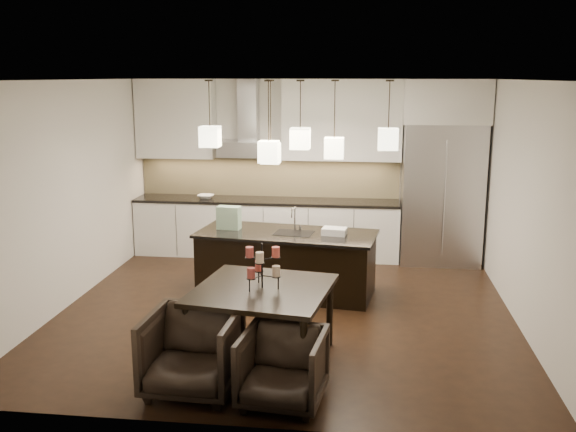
# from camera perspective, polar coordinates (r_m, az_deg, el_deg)

# --- Properties ---
(floor) EXTENTS (5.50, 5.50, 0.02)m
(floor) POSITION_cam_1_polar(r_m,az_deg,el_deg) (8.07, -0.18, -8.38)
(floor) COLOR black
(floor) RESTS_ON ground
(ceiling) EXTENTS (5.50, 5.50, 0.02)m
(ceiling) POSITION_cam_1_polar(r_m,az_deg,el_deg) (7.54, -0.19, 12.08)
(ceiling) COLOR white
(ceiling) RESTS_ON wall_back
(wall_back) EXTENTS (5.50, 0.02, 2.80)m
(wall_back) POSITION_cam_1_polar(r_m,az_deg,el_deg) (10.39, 1.73, 4.35)
(wall_back) COLOR silver
(wall_back) RESTS_ON ground
(wall_front) EXTENTS (5.50, 0.02, 2.80)m
(wall_front) POSITION_cam_1_polar(r_m,az_deg,el_deg) (5.03, -4.14, -4.38)
(wall_front) COLOR silver
(wall_front) RESTS_ON ground
(wall_left) EXTENTS (0.02, 5.50, 2.80)m
(wall_left) POSITION_cam_1_polar(r_m,az_deg,el_deg) (8.48, -19.04, 1.85)
(wall_left) COLOR silver
(wall_left) RESTS_ON ground
(wall_right) EXTENTS (0.02, 5.50, 2.80)m
(wall_right) POSITION_cam_1_polar(r_m,az_deg,el_deg) (7.84, 20.28, 0.95)
(wall_right) COLOR silver
(wall_right) RESTS_ON ground
(refrigerator) EXTENTS (1.20, 0.72, 2.15)m
(refrigerator) POSITION_cam_1_polar(r_m,az_deg,el_deg) (10.09, 13.48, 1.90)
(refrigerator) COLOR #B7B7BA
(refrigerator) RESTS_ON floor
(fridge_panel) EXTENTS (1.26, 0.72, 0.65)m
(fridge_panel) POSITION_cam_1_polar(r_m,az_deg,el_deg) (9.94, 13.89, 9.86)
(fridge_panel) COLOR silver
(fridge_panel) RESTS_ON refrigerator
(lower_cabinets) EXTENTS (4.21, 0.62, 0.88)m
(lower_cabinets) POSITION_cam_1_polar(r_m,az_deg,el_deg) (10.32, -1.93, -1.13)
(lower_cabinets) COLOR silver
(lower_cabinets) RESTS_ON floor
(countertop) EXTENTS (4.21, 0.66, 0.04)m
(countertop) POSITION_cam_1_polar(r_m,az_deg,el_deg) (10.22, -1.95, 1.38)
(countertop) COLOR black
(countertop) RESTS_ON lower_cabinets
(backsplash) EXTENTS (4.21, 0.02, 0.63)m
(backsplash) POSITION_cam_1_polar(r_m,az_deg,el_deg) (10.46, -1.71, 3.49)
(backsplash) COLOR tan
(backsplash) RESTS_ON countertop
(upper_cab_left) EXTENTS (1.25, 0.35, 1.25)m
(upper_cab_left) POSITION_cam_1_polar(r_m,az_deg,el_deg) (10.53, -9.94, 8.52)
(upper_cab_left) COLOR silver
(upper_cab_left) RESTS_ON wall_back
(upper_cab_right) EXTENTS (1.85, 0.35, 1.25)m
(upper_cab_right) POSITION_cam_1_polar(r_m,az_deg,el_deg) (10.08, 4.82, 8.50)
(upper_cab_right) COLOR silver
(upper_cab_right) RESTS_ON wall_back
(hood_canopy) EXTENTS (0.90, 0.52, 0.24)m
(hood_canopy) POSITION_cam_1_polar(r_m,az_deg,el_deg) (10.20, -3.61, 5.99)
(hood_canopy) COLOR #B7B7BA
(hood_canopy) RESTS_ON wall_back
(hood_chimney) EXTENTS (0.30, 0.28, 0.96)m
(hood_chimney) POSITION_cam_1_polar(r_m,az_deg,el_deg) (10.26, -3.55, 9.39)
(hood_chimney) COLOR #B7B7BA
(hood_chimney) RESTS_ON hood_canopy
(fruit_bowl) EXTENTS (0.27, 0.27, 0.06)m
(fruit_bowl) POSITION_cam_1_polar(r_m,az_deg,el_deg) (10.36, -7.32, 1.72)
(fruit_bowl) COLOR silver
(fruit_bowl) RESTS_ON countertop
(island_body) EXTENTS (2.36, 1.20, 0.80)m
(island_body) POSITION_cam_1_polar(r_m,az_deg,el_deg) (8.54, -0.13, -4.29)
(island_body) COLOR black
(island_body) RESTS_ON floor
(island_top) EXTENTS (2.44, 1.28, 0.04)m
(island_top) POSITION_cam_1_polar(r_m,az_deg,el_deg) (8.43, -0.14, -1.58)
(island_top) COLOR black
(island_top) RESTS_ON island_body
(faucet) EXTENTS (0.12, 0.23, 0.34)m
(faucet) POSITION_cam_1_polar(r_m,az_deg,el_deg) (8.45, 0.61, -0.23)
(faucet) COLOR silver
(faucet) RESTS_ON island_top
(tote_bag) EXTENTS (0.33, 0.20, 0.31)m
(tote_bag) POSITION_cam_1_polar(r_m,az_deg,el_deg) (8.63, -5.28, -0.15)
(tote_bag) COLOR #1B592D
(tote_bag) RESTS_ON island_top
(food_container) EXTENTS (0.33, 0.26, 0.09)m
(food_container) POSITION_cam_1_polar(r_m,az_deg,el_deg) (8.32, 4.14, -1.37)
(food_container) COLOR silver
(food_container) RESTS_ON island_top
(dining_table) EXTENTS (1.48, 1.48, 0.78)m
(dining_table) POSITION_cam_1_polar(r_m,az_deg,el_deg) (6.56, -2.28, -9.62)
(dining_table) COLOR black
(dining_table) RESTS_ON floor
(candelabra) EXTENTS (0.43, 0.43, 0.46)m
(candelabra) POSITION_cam_1_polar(r_m,az_deg,el_deg) (6.36, -2.32, -4.43)
(candelabra) COLOR black
(candelabra) RESTS_ON dining_table
(candle_a) EXTENTS (0.09, 0.09, 0.10)m
(candle_a) POSITION_cam_1_polar(r_m,az_deg,el_deg) (6.33, -1.06, -4.92)
(candle_a) COLOR beige
(candle_a) RESTS_ON candelabra
(candle_b) EXTENTS (0.09, 0.09, 0.10)m
(candle_b) POSITION_cam_1_polar(r_m,az_deg,el_deg) (6.51, -2.60, -4.44)
(candle_b) COLOR #CF4D3F
(candle_b) RESTS_ON candelabra
(candle_c) EXTENTS (0.09, 0.09, 0.10)m
(candle_c) POSITION_cam_1_polar(r_m,az_deg,el_deg) (6.28, -3.31, -5.08)
(candle_c) COLOR #9A3B38
(candle_c) RESTS_ON candelabra
(candle_d) EXTENTS (0.09, 0.09, 0.10)m
(candle_d) POSITION_cam_1_polar(r_m,az_deg,el_deg) (6.38, -1.09, -3.22)
(candle_d) COLOR #CF4D3F
(candle_d) RESTS_ON candelabra
(candle_e) EXTENTS (0.09, 0.09, 0.10)m
(candle_e) POSITION_cam_1_polar(r_m,az_deg,el_deg) (6.38, -3.44, -3.22)
(candle_e) COLOR #9A3B38
(candle_e) RESTS_ON candelabra
(candle_f) EXTENTS (0.09, 0.09, 0.10)m
(candle_f) POSITION_cam_1_polar(r_m,az_deg,el_deg) (6.19, -2.53, -3.71)
(candle_f) COLOR beige
(candle_f) RESTS_ON candelabra
(armchair_left) EXTENTS (0.85, 0.88, 0.76)m
(armchair_left) POSITION_cam_1_polar(r_m,az_deg,el_deg) (6.04, -8.52, -11.88)
(armchair_left) COLOR black
(armchair_left) RESTS_ON floor
(armchair_right) EXTENTS (0.80, 0.81, 0.67)m
(armchair_right) POSITION_cam_1_polar(r_m,az_deg,el_deg) (5.79, -0.50, -13.37)
(armchair_right) COLOR black
(armchair_right) RESTS_ON floor
(pendant_a) EXTENTS (0.24, 0.24, 0.26)m
(pendant_a) POSITION_cam_1_polar(r_m,az_deg,el_deg) (8.22, -6.94, 7.02)
(pendant_a) COLOR #FFFACE
(pendant_a) RESTS_ON ceiling
(pendant_b) EXTENTS (0.24, 0.24, 0.26)m
(pendant_b) POSITION_cam_1_polar(r_m,az_deg,el_deg) (8.42, -1.54, 5.59)
(pendant_b) COLOR #FFFACE
(pendant_b) RESTS_ON ceiling
(pendant_c) EXTENTS (0.24, 0.24, 0.26)m
(pendant_c) POSITION_cam_1_polar(r_m,az_deg,el_deg) (7.99, 1.09, 6.90)
(pendant_c) COLOR #FFFACE
(pendant_c) RESTS_ON ceiling
(pendant_d) EXTENTS (0.24, 0.24, 0.26)m
(pendant_d) POSITION_cam_1_polar(r_m,az_deg,el_deg) (8.15, 4.12, 6.05)
(pendant_d) COLOR #FFFACE
(pendant_d) RESTS_ON ceiling
(pendant_e) EXTENTS (0.24, 0.24, 0.26)m
(pendant_e) POSITION_cam_1_polar(r_m,az_deg,el_deg) (7.91, 8.88, 6.77)
(pendant_e) COLOR #FFFACE
(pendant_e) RESTS_ON ceiling
(pendant_f) EXTENTS (0.24, 0.24, 0.26)m
(pendant_f) POSITION_cam_1_polar(r_m,az_deg,el_deg) (7.87, -1.72, 5.74)
(pendant_f) COLOR #FFFACE
(pendant_f) RESTS_ON ceiling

